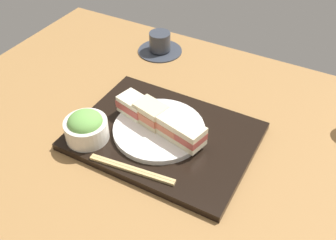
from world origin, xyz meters
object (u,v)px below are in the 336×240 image
sandwich_nearmost (134,105)px  sandwich_farmost (187,134)px  salad_bowl (86,127)px  sandwich_plate (160,128)px  chopsticks_pair (132,169)px  coffee_cup (160,44)px  sandwich_inner_near (151,113)px  sandwich_inner_far (169,124)px

sandwich_nearmost → sandwich_farmost: sandwich_farmost is taller
sandwich_farmost → salad_bowl: bearing=-158.4°
sandwich_farmost → salad_bowl: size_ratio=0.84×
sandwich_nearmost → sandwich_plate: bearing=-11.6°
sandwich_plate → chopsticks_pair: sandwich_plate is taller
sandwich_nearmost → salad_bowl: 13.91cm
chopsticks_pair → coffee_cup: coffee_cup is taller
sandwich_inner_near → sandwich_inner_far: size_ratio=0.96×
sandwich_farmost → chopsticks_pair: (-7.55, -13.01, -3.61)cm
sandwich_inner_near → salad_bowl: salad_bowl is taller
sandwich_nearmost → salad_bowl: salad_bowl is taller
sandwich_plate → salad_bowl: bearing=-143.0°
sandwich_farmost → chopsticks_pair: bearing=-120.1°
sandwich_farmost → coffee_cup: (-29.07, 37.94, -3.20)cm
coffee_cup → salad_bowl: bearing=-82.6°
salad_bowl → coffee_cup: bearing=97.4°
sandwich_inner_near → salad_bowl: (-11.57, -11.45, -0.54)cm
chopsticks_pair → sandwich_plate: bearing=93.9°
sandwich_inner_far → coffee_cup: size_ratio=0.63×
salad_bowl → sandwich_plate: bearing=37.0°
sandwich_inner_far → sandwich_inner_near: bearing=168.4°
sandwich_plate → sandwich_inner_near: size_ratio=2.58×
sandwich_plate → sandwich_inner_far: bearing=-11.6°
sandwich_farmost → salad_bowl: (-22.98, -9.11, -0.41)cm
salad_bowl → chopsticks_pair: salad_bowl is taller
sandwich_nearmost → chopsticks_pair: bearing=-59.9°
sandwich_plate → sandwich_farmost: 9.33cm
sandwich_inner_near → sandwich_inner_far: 5.83cm
sandwich_inner_near → chopsticks_pair: (3.86, -15.35, -3.74)cm
sandwich_inner_far → sandwich_farmost: 5.83cm
sandwich_plate → sandwich_inner_near: 4.46cm
sandwich_inner_near → coffee_cup: sandwich_inner_near is taller
salad_bowl → chopsticks_pair: size_ratio=0.50×
sandwich_nearmost → coffee_cup: (-11.94, 34.44, -2.93)cm
sandwich_inner_far → salad_bowl: size_ratio=0.88×
coffee_cup → chopsticks_pair: bearing=-67.1°
coffee_cup → sandwich_inner_far: bearing=-57.6°
sandwich_plate → salad_bowl: (-14.42, -10.87, 2.84)cm
sandwich_inner_far → chopsticks_pair: size_ratio=0.44×
sandwich_inner_near → salad_bowl: bearing=-135.3°
sandwich_inner_near → sandwich_farmost: bearing=-11.6°
sandwich_inner_near → sandwich_farmost: sandwich_inner_near is taller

